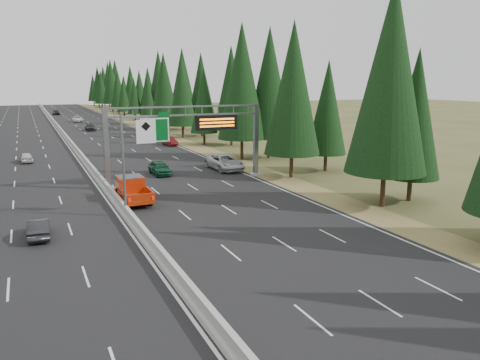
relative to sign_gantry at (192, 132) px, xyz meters
The scene contains 15 objects.
road 46.29m from the sign_gantry, 101.18° to the left, with size 32.00×260.00×0.08m, color black.
shoulder_right 46.28m from the sign_gantry, 78.86° to the left, with size 3.60×260.00×0.06m, color olive.
median_barrier 46.25m from the sign_gantry, 101.18° to the left, with size 0.70×260.00×0.85m.
sign_gantry is the anchor object (origin of this frame).
hov_sign_pole 12.96m from the sign_gantry, 130.04° to the right, with size 2.80×0.50×8.00m.
tree_row_right 38.06m from the sign_gantry, 69.51° to the left, with size 11.55×243.55×18.34m.
silver_minivan 8.53m from the sign_gantry, 40.66° to the left, with size 2.92×6.33×1.76m, color silver.
red_pickup 9.88m from the sign_gantry, 145.43° to the right, with size 2.25×6.31×2.06m.
car_ahead_green 7.11m from the sign_gantry, 112.97° to the left, with size 1.78×4.42×1.51m, color #124F31.
car_ahead_dkred 28.78m from the sign_gantry, 78.67° to the left, with size 1.42×4.07×1.34m, color #600D12.
car_ahead_dkgrey 57.19m from the sign_gantry, 93.02° to the left, with size 1.91×4.69×1.36m, color black.
car_ahead_white 80.61m from the sign_gantry, 92.27° to the left, with size 2.38×5.17×1.44m, color silver.
car_ahead_far 109.19m from the sign_gantry, 93.38° to the left, with size 1.88×4.67×1.59m, color black.
car_onc_near 20.15m from the sign_gantry, 140.70° to the right, with size 1.35×3.86×1.27m, color black.
car_onc_white 25.88m from the sign_gantry, 127.93° to the left, with size 1.50×3.73×1.27m, color silver.
Camera 1 is at (-6.51, -10.28, 10.39)m, focal length 35.00 mm.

